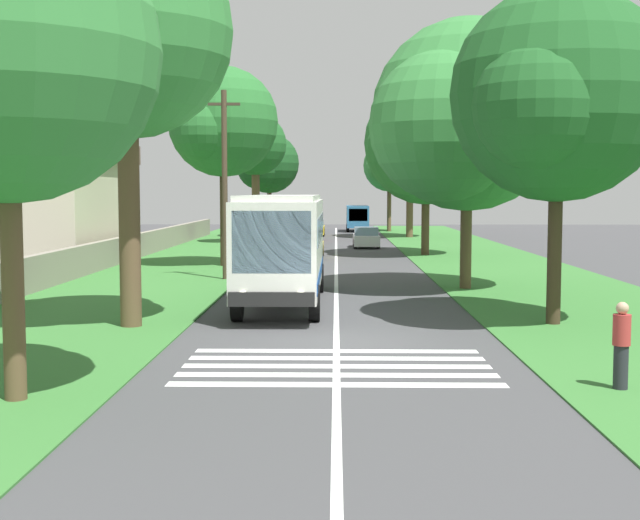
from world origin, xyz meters
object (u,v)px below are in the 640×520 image
Objects in this scene: roadside_building at (39,200)px; trailing_car_3 at (315,228)px; trailing_car_1 at (366,238)px; roadside_tree_right_1 at (422,147)px; roadside_tree_left_2 at (267,165)px; trailing_car_2 at (310,233)px; trailing_minibus_0 at (357,216)px; coach_bus at (284,242)px; roadside_tree_right_0 at (408,146)px; roadside_tree_left_1 at (254,147)px; roadside_tree_left_0 at (123,40)px; utility_pole at (225,182)px; trailing_car_0 at (308,246)px; roadside_tree_right_2 at (388,167)px; roadside_tree_right_3 at (552,101)px; roadside_tree_right_4 at (461,120)px; roadside_tree_left_3 at (221,125)px; pedestrian at (621,344)px.

trailing_car_3 is at bearing -26.86° from roadside_building.
trailing_car_1 is 9.81m from roadside_tree_right_1.
roadside_building is at bearing 158.42° from roadside_tree_left_2.
trailing_minibus_0 is (16.74, -4.15, 0.88)m from trailing_car_2.
coach_bus reaches higher than trailing_car_2.
roadside_tree_left_1 is at bearing 124.46° from roadside_tree_right_0.
trailing_minibus_0 is 60.60m from roadside_tree_left_0.
roadside_tree_left_1 is at bearing 2.74° from utility_pole.
trailing_car_0 is 0.48× the size of roadside_tree_right_2.
coach_bus is 1.16× the size of roadside_tree_right_3.
trailing_car_1 is at bearing -166.01° from trailing_car_3.
roadside_tree_left_0 is at bearing 174.81° from trailing_car_2.
roadside_building is at bearing 102.60° from trailing_car_0.
roadside_tree_left_1 is (14.00, 4.50, 6.56)m from trailing_car_0.
roadside_tree_right_0 is at bearing -93.50° from roadside_tree_left_2.
roadside_tree_left_1 is at bearing -30.54° from roadside_building.
roadside_tree_right_4 reaches higher than utility_pole.
roadside_tree_left_3 is (-5.89, 4.27, 6.61)m from trailing_car_0.
trailing_car_0 is 34.22m from pedestrian.
coach_bus is at bearing 61.59° from roadside_tree_right_3.
roadside_tree_right_0 is at bearing 0.17° from roadside_tree_right_3.
roadside_tree_left_2 reaches higher than utility_pole.
roadside_tree_right_4 is at bearing -49.11° from roadside_tree_left_0.
roadside_tree_left_3 is 0.88× the size of roadside_tree_right_0.
roadside_tree_right_4 is at bearing 178.82° from roadside_tree_right_1.
coach_bus reaches higher than trailing_car_3.
roadside_building is at bearing 35.86° from pedestrian.
roadside_tree_right_0 is at bearing -174.87° from roadside_tree_right_2.
roadside_tree_right_2 reaches higher than trailing_car_1.
roadside_tree_right_2 is at bearing -30.35° from roadside_building.
trailing_car_2 is 30.34m from utility_pole.
pedestrian is at bearing -175.45° from trailing_car_1.
roadside_tree_right_1 reaches higher than trailing_minibus_0.
roadside_tree_right_1 is (27.83, -11.16, -1.49)m from roadside_tree_left_0.
coach_bus is 35.44m from roadside_tree_left_1.
roadside_tree_right_1 reaches higher than utility_pole.
roadside_tree_right_4 is (-41.68, -6.72, 5.95)m from trailing_car_3.
trailing_minibus_0 reaches higher than pedestrian.
roadside_building reaches higher than trailing_car_3.
roadside_tree_right_2 reaches higher than trailing_minibus_0.
roadside_tree_right_0 is (22.33, -7.64, 7.05)m from trailing_car_0.
roadside_tree_right_2 is (-0.72, -2.94, 4.73)m from trailing_minibus_0.
trailing_car_1 is 0.42× the size of roadside_tree_left_3.
coach_bus is at bearing -164.59° from roadside_tree_left_3.
roadside_tree_right_4 reaches higher than pedestrian.
pedestrian is at bearing -166.25° from roadside_tree_left_1.
roadside_tree_left_3 is (-23.09, 3.85, 6.61)m from trailing_car_2.
roadside_tree_right_1 reaches higher than coach_bus.
roadside_tree_right_1 is (-21.01, -11.11, 0.43)m from roadside_tree_left_2.
roadside_tree_right_4 reaches higher than coach_bus.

